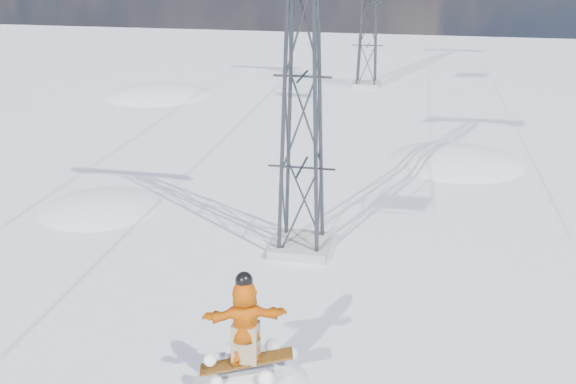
# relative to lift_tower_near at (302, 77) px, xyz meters

# --- Properties ---
(snow_terrain) EXTENTS (39.00, 37.00, 22.00)m
(snow_terrain) POSITION_rel_lift_tower_near_xyz_m (-5.57, 13.24, -15.06)
(snow_terrain) COLOR white
(snow_terrain) RESTS_ON ground
(lift_tower_near) EXTENTS (5.20, 1.80, 11.43)m
(lift_tower_near) POSITION_rel_lift_tower_near_xyz_m (0.00, 0.00, 0.00)
(lift_tower_near) COLOR #999999
(lift_tower_near) RESTS_ON ground
(lift_tower_far) EXTENTS (5.20, 1.80, 11.43)m
(lift_tower_far) POSITION_rel_lift_tower_near_xyz_m (0.00, 25.00, 0.00)
(lift_tower_far) COLOR #999999
(lift_tower_far) RESTS_ON ground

